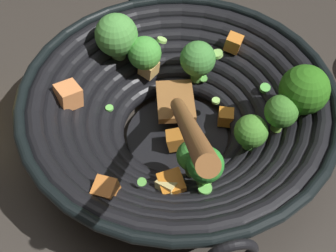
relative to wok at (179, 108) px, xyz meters
name	(u,v)px	position (x,y,z in m)	size (l,w,h in m)	color
ground_plane	(177,139)	(0.00, 0.00, -0.06)	(4.00, 4.00, 0.00)	#332D28
wok	(179,108)	(0.00, 0.00, 0.00)	(0.40, 0.43, 0.25)	black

